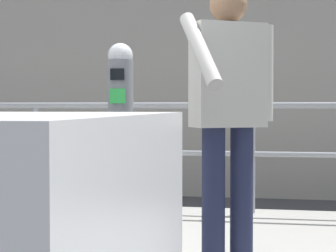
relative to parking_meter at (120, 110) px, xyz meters
name	(u,v)px	position (x,y,z in m)	size (l,w,h in m)	color
sidewalk_curb	(110,243)	(-0.36, 1.02, -1.08)	(36.00, 2.71, 0.15)	#9E9B93
parking_meter	(120,110)	(0.00, 0.00, 0.00)	(0.16, 0.17, 1.41)	slate
pedestrian_at_meter	(228,104)	(0.65, 0.24, 0.04)	(0.59, 0.77, 1.79)	#1E233F
background_railing	(141,133)	(-0.36, 2.15, -0.24)	(24.06, 0.06, 1.06)	gray
backdrop_wall	(177,89)	(-0.36, 4.34, 0.26)	(32.00, 0.50, 2.83)	gray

